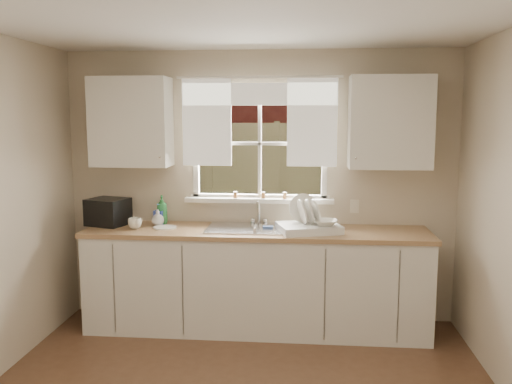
# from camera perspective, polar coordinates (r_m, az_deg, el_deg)

# --- Properties ---
(room_walls) EXTENTS (3.62, 4.02, 2.50)m
(room_walls) POSITION_cam_1_polar(r_m,az_deg,el_deg) (3.03, -2.98, -4.79)
(room_walls) COLOR beige
(room_walls) RESTS_ON ground
(ceiling) EXTENTS (3.60, 4.00, 0.02)m
(ceiling) POSITION_cam_1_polar(r_m,az_deg,el_deg) (3.07, -2.98, 19.14)
(ceiling) COLOR silver
(ceiling) RESTS_ON room_walls
(window) EXTENTS (1.38, 0.16, 1.06)m
(window) POSITION_cam_1_polar(r_m,az_deg,el_deg) (5.02, 0.37, 3.23)
(window) COLOR white
(window) RESTS_ON room_walls
(curtains) EXTENTS (1.50, 0.03, 0.81)m
(curtains) POSITION_cam_1_polar(r_m,az_deg,el_deg) (4.95, 0.32, 8.35)
(curtains) COLOR white
(curtains) RESTS_ON room_walls
(base_cabinets) EXTENTS (3.00, 0.62, 0.87)m
(base_cabinets) POSITION_cam_1_polar(r_m,az_deg,el_deg) (4.91, 0.03, -9.41)
(base_cabinets) COLOR white
(base_cabinets) RESTS_ON ground
(countertop) EXTENTS (3.04, 0.65, 0.04)m
(countertop) POSITION_cam_1_polar(r_m,az_deg,el_deg) (4.79, 0.03, -4.21)
(countertop) COLOR #A77E53
(countertop) RESTS_ON base_cabinets
(upper_cabinet_left) EXTENTS (0.70, 0.33, 0.80)m
(upper_cabinet_left) POSITION_cam_1_polar(r_m,az_deg,el_deg) (5.06, -13.00, 7.19)
(upper_cabinet_left) COLOR white
(upper_cabinet_left) RESTS_ON room_walls
(upper_cabinet_right) EXTENTS (0.70, 0.33, 0.80)m
(upper_cabinet_right) POSITION_cam_1_polar(r_m,az_deg,el_deg) (4.86, 13.92, 7.13)
(upper_cabinet_right) COLOR white
(upper_cabinet_right) RESTS_ON room_walls
(wall_outlet) EXTENTS (0.08, 0.01, 0.12)m
(wall_outlet) POSITION_cam_1_polar(r_m,az_deg,el_deg) (5.06, 10.33, -1.50)
(wall_outlet) COLOR beige
(wall_outlet) RESTS_ON room_walls
(sill_jars) EXTENTS (0.50, 0.04, 0.06)m
(sill_jars) POSITION_cam_1_polar(r_m,az_deg,el_deg) (4.99, 0.53, -0.33)
(sill_jars) COLOR brown
(sill_jars) RESTS_ON window
(backyard) EXTENTS (20.00, 10.00, 6.13)m
(backyard) POSITION_cam_1_polar(r_m,az_deg,el_deg) (11.51, 6.20, 15.77)
(backyard) COLOR #335421
(backyard) RESTS_ON ground
(sink) EXTENTS (0.88, 0.52, 0.40)m
(sink) POSITION_cam_1_polar(r_m,az_deg,el_deg) (4.84, 0.07, -4.74)
(sink) COLOR #B7B7BC
(sink) RESTS_ON countertop
(dish_rack) EXTENTS (0.60, 0.52, 0.32)m
(dish_rack) POSITION_cam_1_polar(r_m,az_deg,el_deg) (4.72, 5.54, -3.45)
(dish_rack) COLOR white
(dish_rack) RESTS_ON countertop
(bowl) EXTENTS (0.21, 0.21, 0.05)m
(bowl) POSITION_cam_1_polar(r_m,az_deg,el_deg) (4.66, 7.31, -3.22)
(bowl) COLOR white
(bowl) RESTS_ON dish_rack
(soap_bottle_a) EXTENTS (0.12, 0.12, 0.27)m
(soap_bottle_a) POSITION_cam_1_polar(r_m,az_deg,el_deg) (5.09, -9.87, -1.84)
(soap_bottle_a) COLOR #2B8442
(soap_bottle_a) RESTS_ON countertop
(soap_bottle_b) EXTENTS (0.11, 0.11, 0.19)m
(soap_bottle_b) POSITION_cam_1_polar(r_m,az_deg,el_deg) (5.08, -10.11, -2.28)
(soap_bottle_b) COLOR #2F4AB3
(soap_bottle_b) RESTS_ON countertop
(soap_bottle_c) EXTENTS (0.13, 0.13, 0.15)m
(soap_bottle_c) POSITION_cam_1_polar(r_m,az_deg,el_deg) (5.03, -10.30, -2.67)
(soap_bottle_c) COLOR #EEEAC4
(soap_bottle_c) RESTS_ON countertop
(saucer) EXTENTS (0.21, 0.21, 0.01)m
(saucer) POSITION_cam_1_polar(r_m,az_deg,el_deg) (4.92, -9.58, -3.70)
(saucer) COLOR white
(saucer) RESTS_ON countertop
(cup) EXTENTS (0.15, 0.15, 0.10)m
(cup) POSITION_cam_1_polar(r_m,az_deg,el_deg) (4.94, -12.64, -3.25)
(cup) COLOR silver
(cup) RESTS_ON countertop
(black_appliance) EXTENTS (0.41, 0.38, 0.24)m
(black_appliance) POSITION_cam_1_polar(r_m,az_deg,el_deg) (5.16, -15.31, -2.02)
(black_appliance) COLOR black
(black_appliance) RESTS_ON countertop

